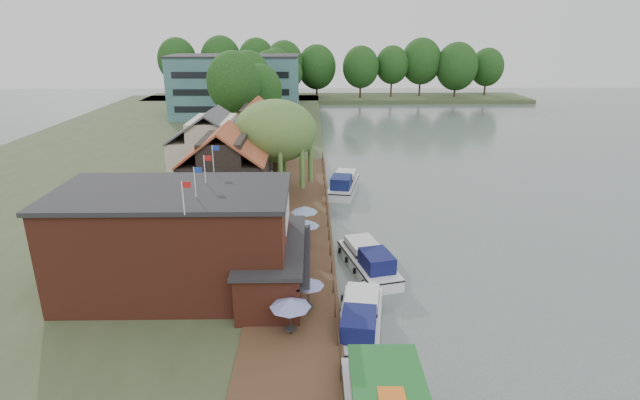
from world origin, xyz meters
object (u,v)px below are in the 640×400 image
object	(u,v)px
umbrella_2	(293,277)
swan	(405,370)
cottage_c	(257,132)
cruiser_1	(368,257)
cottage_b	(214,148)
umbrella_1	(308,295)
cruiser_0	(360,316)
hotel_block	(236,86)
cottage_a	(226,172)
umbrella_3	(307,233)
willow	(276,149)
umbrella_0	(291,316)
pub	(205,240)
cruiser_2	(343,182)
umbrella_4	(305,219)

from	to	relation	value
umbrella_2	swan	bearing A→B (deg)	-47.68
cottage_c	cruiser_1	world-z (taller)	cottage_c
cottage_b	umbrella_1	world-z (taller)	cottage_b
cruiser_0	hotel_block	bearing A→B (deg)	112.97
cruiser_0	cruiser_1	world-z (taller)	cruiser_1
cottage_c	cruiser_0	distance (m)	39.50
cottage_a	umbrella_3	world-z (taller)	cottage_a
cottage_c	cruiser_1	size ratio (longest dim) A/B	0.90
umbrella_2	hotel_block	bearing A→B (deg)	100.97
cottage_b	umbrella_1	distance (m)	30.48
swan	cottage_c	bearing A→B (deg)	106.45
willow	cruiser_0	size ratio (longest dim) A/B	1.12
cottage_c	swan	size ratio (longest dim) A/B	19.32
cottage_b	umbrella_0	bearing A→B (deg)	-72.07
pub	hotel_block	size ratio (longest dim) A/B	0.79
willow	swan	world-z (taller)	willow
cruiser_0	cruiser_2	distance (m)	28.67
umbrella_3	swan	size ratio (longest dim) A/B	5.40
hotel_block	cruiser_2	xyz separation A→B (m)	(18.95, -46.25, -5.97)
willow	umbrella_2	size ratio (longest dim) A/B	4.39
umbrella_1	cruiser_0	world-z (taller)	umbrella_1
umbrella_0	umbrella_2	bearing A→B (deg)	90.28
willow	umbrella_2	xyz separation A→B (m)	(2.44, -20.94, -3.93)
cottage_c	cruiser_1	xyz separation A→B (m)	(11.70, -29.49, -4.11)
cottage_c	umbrella_3	distance (m)	28.26
umbrella_2	cruiser_1	bearing A→B (deg)	43.41
umbrella_0	umbrella_1	xyz separation A→B (m)	(1.04, 2.51, 0.00)
umbrella_3	cottage_a	bearing A→B (deg)	133.40
cruiser_0	cottage_b	bearing A→B (deg)	125.52
pub	hotel_block	distance (m)	71.49
hotel_block	cruiser_0	bearing A→B (deg)	-76.30
cottage_c	umbrella_3	world-z (taller)	cottage_c
cottage_a	cruiser_0	size ratio (longest dim) A/B	0.92
umbrella_1	cruiser_1	size ratio (longest dim) A/B	0.25
cruiser_1	umbrella_3	bearing A→B (deg)	141.37
cottage_a	umbrella_0	xyz separation A→B (m)	(6.96, -20.79, -2.96)
umbrella_1	swan	size ratio (longest dim) A/B	5.40
cruiser_2	umbrella_4	bearing A→B (deg)	-94.82
cottage_a	umbrella_1	bearing A→B (deg)	-66.35
cruiser_0	cruiser_2	bearing A→B (deg)	97.89
cottage_b	cruiser_1	bearing A→B (deg)	-52.55
pub	umbrella_2	bearing A→B (deg)	-8.96
umbrella_4	cruiser_0	bearing A→B (deg)	-75.16
pub	cruiser_1	xyz separation A→B (m)	(11.70, 4.51, -3.51)
cottage_b	cruiser_2	xyz separation A→B (m)	(14.95, -0.25, -4.07)
cottage_a	swan	world-z (taller)	cottage_a
cottage_b	cruiser_2	size ratio (longest dim) A/B	0.98
umbrella_3	cruiser_0	bearing A→B (deg)	-72.04
cottage_c	pub	bearing A→B (deg)	-90.00
willow	hotel_block	bearing A→B (deg)	102.71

